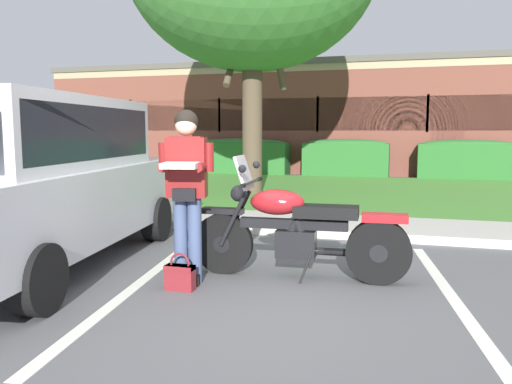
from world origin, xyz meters
name	(u,v)px	position (x,y,z in m)	size (l,w,h in m)	color
ground_plane	(244,295)	(0.00, 0.00, 0.00)	(140.00, 140.00, 0.00)	#565659
curb_strip	(303,232)	(0.00, 2.78, 0.06)	(60.00, 0.20, 0.12)	#B7B2A8
concrete_walk	(313,223)	(0.00, 3.63, 0.04)	(60.00, 1.50, 0.08)	#B7B2A8
grass_lawn	(346,191)	(0.00, 8.27, 0.03)	(60.00, 7.79, 0.06)	#478433
stall_stripe_0	(145,279)	(-1.13, 0.20, 0.00)	(0.12, 4.40, 0.01)	silver
stall_stripe_1	(459,307)	(1.87, 0.20, 0.00)	(0.12, 4.40, 0.01)	silver
motorcycle	(306,231)	(0.44, 0.69, 0.49)	(2.24, 0.82, 1.26)	black
rider_person	(187,182)	(-0.65, 0.20, 1.01)	(0.53, 0.64, 1.70)	black
handbag	(180,275)	(-0.63, -0.02, 0.14)	(0.28, 0.13, 0.36)	maroon
parked_suv_adjacent	(31,181)	(-2.55, 0.31, 0.96)	(2.55, 5.04, 1.86)	#B7BABF
hedge_left	(239,156)	(-4.12, 12.42, 0.65)	(3.39, 0.90, 1.24)	#286028
hedge_center_left	(346,157)	(-0.49, 12.42, 0.65)	(2.73, 0.90, 1.24)	#286028
hedge_center_right	(466,159)	(3.13, 12.42, 0.65)	(2.81, 0.90, 1.24)	#286028
brick_building	(338,120)	(-1.54, 18.52, 1.97)	(20.98, 11.11, 3.94)	brown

